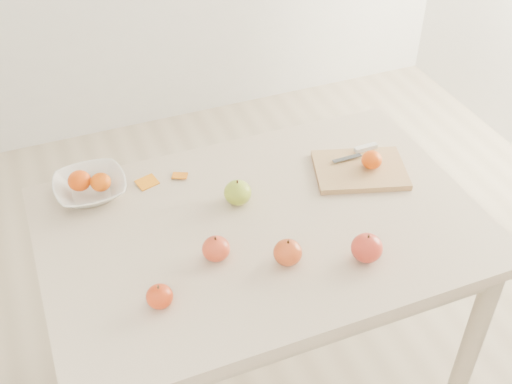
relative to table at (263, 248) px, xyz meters
name	(u,v)px	position (x,y,z in m)	size (l,w,h in m)	color
ground	(261,381)	(0.00, 0.00, -0.65)	(3.50, 3.50, 0.00)	#C6B293
table	(263,248)	(0.00, 0.00, 0.00)	(1.20, 0.80, 0.75)	beige
cutting_board	(360,170)	(0.36, 0.10, 0.11)	(0.27, 0.20, 0.02)	tan
board_tangerine	(372,160)	(0.39, 0.09, 0.14)	(0.06, 0.06, 0.05)	#DC5207
fruit_bowl	(90,188)	(-0.41, 0.29, 0.12)	(0.20, 0.20, 0.05)	white
bowl_tangerine_near	(79,181)	(-0.44, 0.30, 0.15)	(0.07, 0.07, 0.06)	#CE3D07
bowl_tangerine_far	(101,182)	(-0.38, 0.28, 0.15)	(0.06, 0.06, 0.05)	#E45C08
orange_peel_a	(147,183)	(-0.25, 0.28, 0.10)	(0.06, 0.04, 0.00)	orange
orange_peel_b	(180,176)	(-0.15, 0.28, 0.10)	(0.04, 0.04, 0.00)	orange
paring_knife	(363,149)	(0.40, 0.17, 0.12)	(0.17, 0.05, 0.01)	white
apple_green	(238,193)	(-0.03, 0.11, 0.13)	(0.08, 0.08, 0.07)	olive
apple_red_c	(288,252)	(0.00, -0.16, 0.13)	(0.07, 0.07, 0.07)	#901605
apple_red_b	(216,249)	(-0.16, -0.08, 0.13)	(0.07, 0.07, 0.07)	#A12619
apple_red_d	(160,296)	(-0.34, -0.18, 0.13)	(0.06, 0.06, 0.06)	#9A0607
apple_red_e	(367,248)	(0.19, -0.23, 0.14)	(0.08, 0.08, 0.07)	maroon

